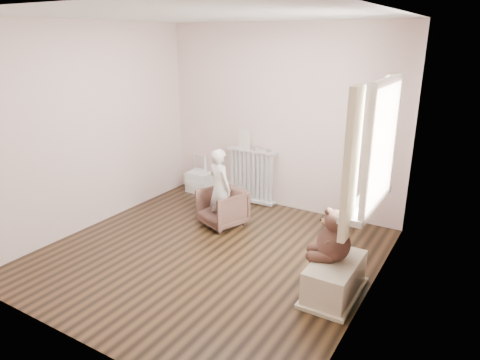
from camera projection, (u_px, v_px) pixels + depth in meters
The scene contains 20 objects.
floor at pixel (209, 253), 4.98m from camera, with size 3.60×3.60×0.01m, color black.
ceiling at pixel (203, 15), 4.15m from camera, with size 3.60×3.60×0.01m, color white.
back_wall at pixel (280, 119), 6.03m from camera, with size 3.60×0.02×2.60m, color silver.
front_wall at pixel (63, 196), 3.10m from camera, with size 3.60×0.02×2.60m, color silver.
left_wall at pixel (91, 127), 5.44m from camera, with size 0.02×3.60×2.60m, color silver.
right_wall at pixel (377, 171), 3.68m from camera, with size 0.02×3.60×2.60m, color silver.
window at pixel (382, 146), 3.90m from camera, with size 0.03×0.90×1.10m, color white.
window_sill at pixel (367, 203), 4.13m from camera, with size 0.22×1.10×0.06m, color silver.
curtain_left at pixel (351, 166), 3.51m from camera, with size 0.06×0.26×1.30m, color beige.
curtain_right at pixel (384, 139), 4.43m from camera, with size 0.06×0.26×1.30m, color beige.
radiator at pixel (251, 178), 6.41m from camera, with size 0.78×0.15×0.82m, color silver.
paper_doll at pixel (245, 139), 6.28m from camera, with size 0.18×0.02×0.30m, color beige.
tin_a at pixel (256, 148), 6.22m from camera, with size 0.10×0.10×0.06m, color #A59E8C.
tin_b at pixel (268, 151), 6.13m from camera, with size 0.08×0.08×0.05m, color #A59E8C.
toy_vanity at pixel (199, 175), 6.89m from camera, with size 0.38×0.27×0.60m, color silver.
armchair at pixel (222, 208), 5.67m from camera, with size 0.52×0.54×0.49m, color #4E3128.
child at pixel (220, 188), 5.53m from camera, with size 0.38×0.25×1.04m, color white.
toy_bench at pixel (335, 276), 4.13m from camera, with size 0.40×0.76×0.36m, color beige.
teddy_bear at pixel (335, 230), 4.03m from camera, with size 0.42×0.33×0.52m, color #3A221A, non-canonical shape.
plush_cat at pixel (371, 186), 4.21m from camera, with size 0.15×0.25×0.21m, color slate, non-canonical shape.
Camera 1 is at (2.60, -3.62, 2.39)m, focal length 32.00 mm.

